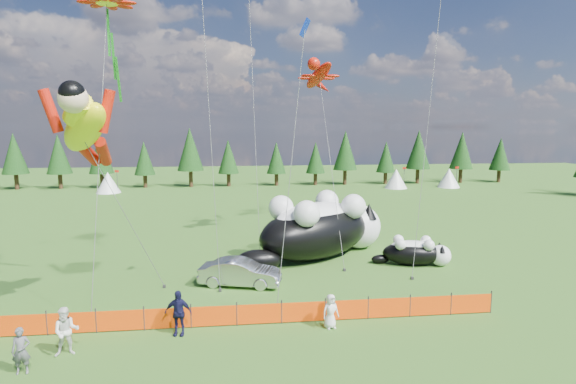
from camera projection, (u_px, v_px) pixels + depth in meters
name	position (u px, v px, depth m)	size (l,w,h in m)	color
ground	(256.00, 299.00, 23.05)	(160.00, 160.00, 0.00)	#0D3509
safety_fence	(259.00, 314.00, 20.03)	(22.06, 0.06, 1.10)	#262626
tree_line	(242.00, 159.00, 66.71)	(90.00, 4.00, 8.00)	black
festival_tents	(321.00, 180.00, 63.43)	(50.00, 3.20, 2.80)	white
cat_large	(322.00, 227.00, 30.38)	(10.70, 8.28, 4.31)	black
cat_small	(416.00, 252.00, 28.71)	(4.94, 2.59, 1.81)	black
car	(240.00, 272.00, 24.97)	(1.58, 4.52, 1.49)	silver
spectator_a	(21.00, 351.00, 16.00)	(0.62, 0.41, 1.71)	#55555A
spectator_b	(66.00, 331.00, 17.28)	(0.93, 0.55, 1.92)	white
spectator_c	(178.00, 313.00, 18.97)	(1.15, 0.59, 1.96)	black
spectator_e	(331.00, 311.00, 19.65)	(0.75, 0.49, 1.53)	white
superhero_kite	(85.00, 128.00, 19.70)	(6.18, 6.71, 11.32)	#FFF90D
gecko_kite	(318.00, 76.00, 34.48)	(4.32, 12.31, 15.37)	red
flower_kite	(107.00, 6.00, 21.78)	(3.14, 5.73, 15.17)	red
diamond_kite_c	(304.00, 38.00, 20.71)	(1.97, 2.83, 14.14)	#0C2DB5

